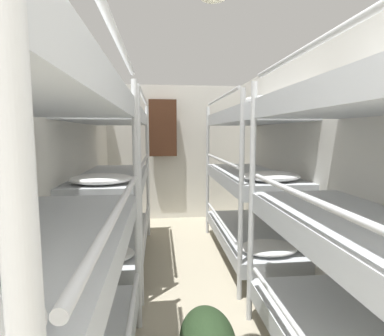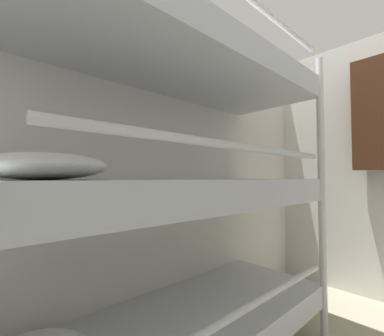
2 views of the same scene
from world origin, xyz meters
TOP-DOWN VIEW (x-y plane):
  - wall_left at (-1.13, 2.60)m, footprint 0.06×5.33m
  - wall_right at (1.13, 2.60)m, footprint 0.06×5.33m
  - wall_back at (0.00, 5.24)m, footprint 2.32×0.06m
  - bunk_stack_left_near at (-0.76, 1.39)m, footprint 0.70×1.81m
  - bunk_stack_left_far at (-0.76, 3.44)m, footprint 0.70×1.81m
  - bunk_stack_right_far at (0.76, 3.44)m, footprint 0.70×1.81m
  - hanging_coat at (-0.20, 5.09)m, footprint 0.44×0.12m

SIDE VIEW (x-z plane):
  - bunk_stack_left_near at x=-0.76m, z-range 0.03..1.87m
  - bunk_stack_left_far at x=-0.76m, z-range 0.03..1.87m
  - bunk_stack_right_far at x=0.76m, z-range 0.03..1.87m
  - wall_left at x=-1.13m, z-range 0.00..2.23m
  - wall_right at x=1.13m, z-range 0.00..2.23m
  - wall_back at x=0.00m, z-range 0.00..2.23m
  - hanging_coat at x=-0.20m, z-range 1.08..1.98m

